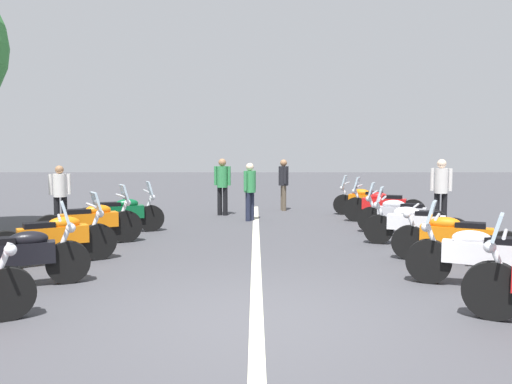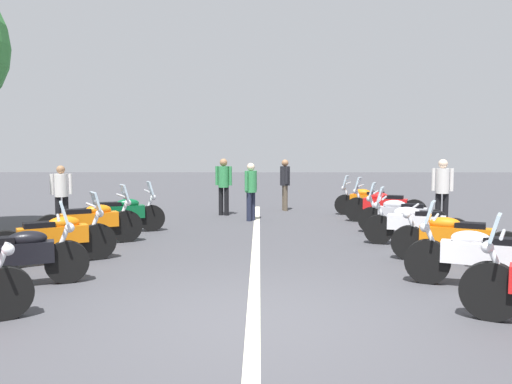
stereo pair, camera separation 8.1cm
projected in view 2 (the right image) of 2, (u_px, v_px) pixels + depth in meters
ground_plane at (253, 321)px, 5.68m from camera, size 80.00×80.00×0.00m
lane_centre_stripe at (256, 254)px, 9.33m from camera, size 16.10×0.16×0.01m
motorcycle_left_row_1 at (17, 255)px, 7.04m from camera, size 0.98×1.90×1.20m
motorcycle_left_row_2 at (55, 237)px, 8.51m from camera, size 1.22×1.88×1.21m
motorcycle_left_row_3 at (91, 222)px, 10.23m from camera, size 1.18×1.95×1.23m
motorcycle_left_row_4 at (122, 213)px, 11.76m from camera, size 0.99×1.99×1.21m
motorcycle_right_row_1 at (482, 256)px, 6.96m from camera, size 1.06×2.01×1.21m
motorcycle_right_row_2 at (454, 238)px, 8.52m from camera, size 1.08×2.01×0.99m
motorcycle_right_row_3 at (414, 224)px, 10.12m from camera, size 0.98×2.00×1.19m
motorcycle_right_row_4 at (401, 215)px, 11.57m from camera, size 0.98×1.94×1.19m
motorcycle_right_row_5 at (384, 205)px, 13.38m from camera, size 1.02×2.06×1.22m
motorcycle_right_row_6 at (367, 200)px, 14.88m from camera, size 0.96×1.91×1.20m
bystander_0 at (224, 182)px, 14.95m from camera, size 0.32×0.51×1.70m
bystander_1 at (285, 181)px, 16.15m from camera, size 0.52×0.32×1.66m
bystander_2 at (442, 187)px, 12.70m from camera, size 0.32×0.50×1.72m
bystander_3 at (61, 191)px, 12.63m from camera, size 0.32×0.49×1.57m
bystander_4 at (251, 187)px, 13.79m from camera, size 0.46×0.33×1.60m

